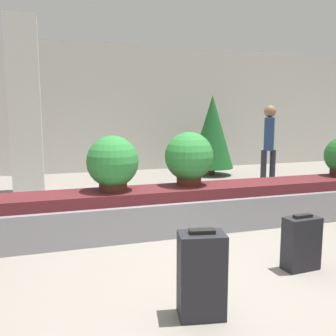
% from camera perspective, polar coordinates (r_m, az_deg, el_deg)
% --- Properties ---
extents(ground_plane, '(18.00, 18.00, 0.00)m').
position_cam_1_polar(ground_plane, '(3.76, 6.14, -15.07)').
color(ground_plane, gray).
extents(back_wall, '(18.00, 0.06, 3.20)m').
position_cam_1_polar(back_wall, '(9.68, -9.38, 8.92)').
color(back_wall, beige).
rests_on(back_wall, ground_plane).
extents(carousel, '(8.15, 0.73, 0.56)m').
position_cam_1_polar(carousel, '(4.81, 0.00, -6.41)').
color(carousel, gray).
rests_on(carousel, ground_plane).
extents(pillar, '(0.55, 0.55, 3.20)m').
position_cam_1_polar(pillar, '(7.40, -20.94, 8.67)').
color(pillar, silver).
rests_on(pillar, ground_plane).
extents(suitcase_0, '(0.36, 0.21, 0.54)m').
position_cam_1_polar(suitcase_0, '(3.87, 19.64, -10.73)').
color(suitcase_0, '#232328').
rests_on(suitcase_0, ground_plane).
extents(suitcase_1, '(0.38, 0.29, 0.67)m').
position_cam_1_polar(suitcase_1, '(2.86, 5.11, -15.90)').
color(suitcase_1, '#232328').
rests_on(suitcase_1, ground_plane).
extents(potted_plant_0, '(0.63, 0.63, 0.67)m').
position_cam_1_polar(potted_plant_0, '(4.57, -8.44, 0.73)').
color(potted_plant_0, '#4C2319').
rests_on(potted_plant_0, carousel).
extents(potted_plant_1, '(0.64, 0.64, 0.69)m').
position_cam_1_polar(potted_plant_1, '(4.88, 3.23, 1.54)').
color(potted_plant_1, '#4C2319').
rests_on(potted_plant_1, carousel).
extents(traveler_0, '(0.33, 0.37, 1.64)m').
position_cam_1_polar(traveler_0, '(7.43, 15.14, 4.09)').
color(traveler_0, '#282833').
rests_on(traveler_0, ground_plane).
extents(decorated_tree, '(1.04, 1.04, 1.91)m').
position_cam_1_polar(decorated_tree, '(9.05, 6.75, 5.50)').
color(decorated_tree, '#4C331E').
rests_on(decorated_tree, ground_plane).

